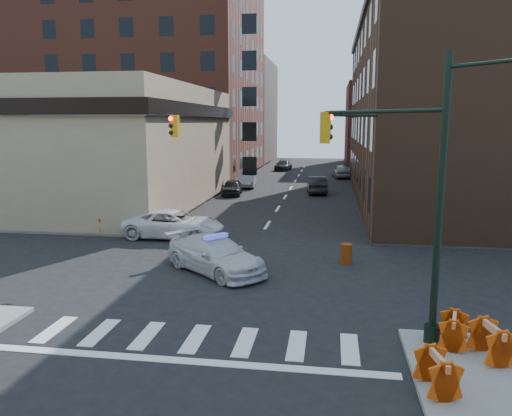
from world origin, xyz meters
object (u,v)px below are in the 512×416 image
(parked_car_wnear, at_px, (232,187))
(pedestrian_a, at_px, (88,213))
(barrel_road, at_px, (346,254))
(barricade_nw_a, at_px, (143,224))
(barrel_bank, at_px, (169,230))
(pickup, at_px, (174,224))
(pedestrian_b, at_px, (86,213))
(parked_car_enear, at_px, (317,185))
(parked_car_wfar, at_px, (247,179))
(police_car, at_px, (215,255))
(barricade_se_a, at_px, (454,331))

(parked_car_wnear, distance_m, pedestrian_a, 16.30)
(barrel_road, distance_m, barricade_nw_a, 12.07)
(barrel_road, distance_m, barrel_bank, 10.21)
(pedestrian_a, height_order, barrel_bank, pedestrian_a)
(pickup, relative_size, barrel_bank, 5.63)
(pedestrian_b, bearing_deg, parked_car_enear, 20.84)
(parked_car_enear, height_order, barrel_bank, parked_car_enear)
(parked_car_wnear, bearing_deg, pedestrian_b, -115.75)
(parked_car_enear, bearing_deg, parked_car_wnear, 10.97)
(parked_car_wnear, xyz_separation_m, pedestrian_a, (-5.82, -15.23, 0.27))
(parked_car_wnear, xyz_separation_m, parked_car_enear, (7.36, 2.17, 0.08))
(pedestrian_a, bearing_deg, barrel_road, 9.98)
(parked_car_wfar, bearing_deg, barrel_road, -76.53)
(police_car, distance_m, barrel_bank, 6.98)
(pedestrian_b, bearing_deg, pedestrian_a, 71.22)
(police_car, xyz_separation_m, parked_car_wfar, (-3.46, 28.37, 0.03))
(police_car, relative_size, parked_car_enear, 1.13)
(parked_car_wnear, bearing_deg, police_car, -86.24)
(pickup, xyz_separation_m, parked_car_enear, (7.28, 18.98, -0.01))
(parked_car_wnear, bearing_deg, barrel_bank, -96.27)
(parked_car_wfar, relative_size, barricade_se_a, 4.03)
(pedestrian_b, bearing_deg, pickup, -44.12)
(parked_car_enear, bearing_deg, parked_car_wfar, -31.67)
(parked_car_wfar, distance_m, pedestrian_b, 22.14)
(parked_car_wfar, relative_size, barrel_bank, 4.82)
(pickup, relative_size, pedestrian_b, 3.25)
(police_car, bearing_deg, parked_car_wnear, 49.08)
(pickup, bearing_deg, parked_car_wnear, 2.39)
(pickup, xyz_separation_m, barricade_se_a, (12.02, -12.27, -0.18))
(police_car, height_order, parked_car_wnear, police_car)
(police_car, xyz_separation_m, parked_car_wnear, (-3.81, 22.75, -0.07))
(parked_car_wnear, xyz_separation_m, barrel_road, (9.38, -20.65, -0.22))
(police_car, xyz_separation_m, parked_car_enear, (3.55, 24.92, 0.01))
(barrel_bank, distance_m, barricade_se_a, 17.20)
(parked_car_wfar, distance_m, pedestrian_a, 21.74)
(parked_car_wfar, relative_size, parked_car_enear, 1.03)
(pickup, distance_m, parked_car_wnear, 16.81)
(police_car, height_order, pedestrian_a, pedestrian_a)
(police_car, height_order, parked_car_enear, parked_car_enear)
(pedestrian_a, xyz_separation_m, pedestrian_b, (0.11, -0.44, 0.05))
(police_car, height_order, barrel_bank, police_car)
(barricade_se_a, bearing_deg, parked_car_wnear, 37.03)
(parked_car_wfar, height_order, barrel_bank, parked_car_wfar)
(parked_car_wnear, height_order, pedestrian_b, pedestrian_b)
(parked_car_wnear, distance_m, pedestrian_b, 16.68)
(barrel_bank, bearing_deg, barricade_nw_a, 160.46)
(barrel_road, distance_m, barricade_se_a, 8.86)
(pedestrian_b, bearing_deg, parked_car_wnear, 37.06)
(parked_car_wnear, height_order, barricade_se_a, parked_car_wnear)
(pickup, relative_size, parked_car_enear, 1.20)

